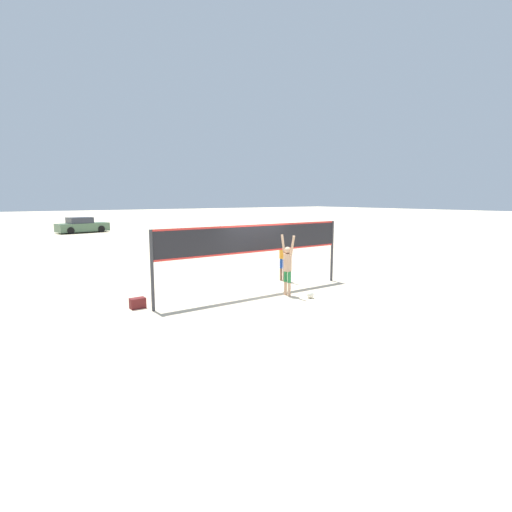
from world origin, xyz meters
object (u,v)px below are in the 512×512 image
player_blocker (283,252)px  gear_bag (138,303)px  player_spiker (288,264)px  volleyball_net (256,243)px  parked_car_near (82,226)px  volleyball (310,295)px

player_blocker → gear_bag: 6.20m
player_spiker → gear_bag: size_ratio=4.62×
player_spiker → gear_bag: bearing=73.6°
volleyball_net → player_spiker: bearing=-49.9°
parked_car_near → volleyball: bearing=-98.3°
player_spiker → volleyball: size_ratio=8.85×
volleyball → gear_bag: bearing=157.5°
player_spiker → player_blocker: bearing=-35.5°
player_spiker → parked_car_near: (-0.04, 30.26, -0.43)m
volleyball_net → gear_bag: bearing=172.2°
gear_bag → parked_car_near: (4.64, 28.88, 0.50)m
player_spiker → volleyball: 1.27m
player_spiker → parked_car_near: 30.26m
volleyball_net → parked_car_near: size_ratio=1.56×
player_spiker → player_blocker: player_blocker is taller
player_blocker → parked_car_near: size_ratio=0.46×
volleyball_net → player_spiker: 1.29m
volleyball_net → player_blocker: (2.11, 1.13, -0.58)m
player_blocker → gear_bag: (-6.08, -0.58, -1.02)m
player_spiker → volleyball_net: bearing=40.1°
player_blocker → volleyball: size_ratio=9.58×
volleyball_net → player_spiker: size_ratio=3.63×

